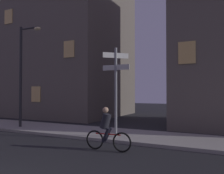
% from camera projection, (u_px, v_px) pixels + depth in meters
% --- Properties ---
extents(sidewalk_kerb, '(40.00, 3.05, 0.14)m').
position_uv_depth(sidewalk_kerb, '(117.00, 135.00, 11.47)').
color(sidewalk_kerb, '#9E9991').
rests_on(sidewalk_kerb, ground_plane).
extents(signpost, '(1.33, 0.89, 4.04)m').
position_uv_depth(signpost, '(116.00, 85.00, 10.57)').
color(signpost, gray).
rests_on(signpost, sidewalk_kerb).
extents(street_lamp, '(1.59, 0.28, 5.88)m').
position_uv_depth(street_lamp, '(23.00, 67.00, 13.67)').
color(street_lamp, '#2D2D30').
rests_on(street_lamp, sidewalk_kerb).
extents(cyclist, '(1.82, 0.34, 1.61)m').
position_uv_depth(cyclist, '(107.00, 130.00, 8.63)').
color(cyclist, black).
rests_on(cyclist, ground_plane).
extents(building_left_block, '(12.47, 9.21, 15.97)m').
position_uv_depth(building_left_block, '(59.00, 33.00, 22.96)').
color(building_left_block, '#6B6056').
rests_on(building_left_block, ground_plane).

